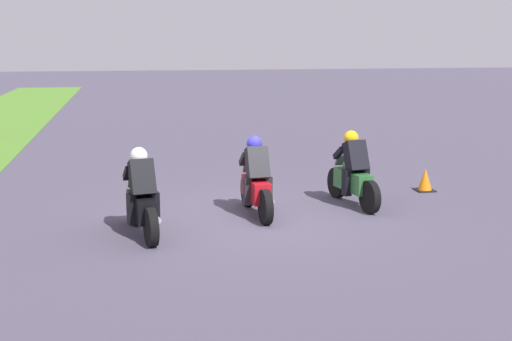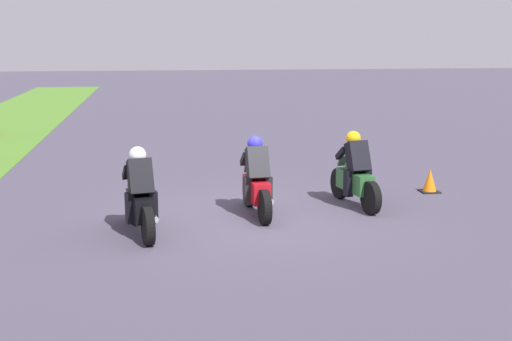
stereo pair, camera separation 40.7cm
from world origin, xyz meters
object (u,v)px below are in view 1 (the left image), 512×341
at_px(rider_lane_b, 256,183).
at_px(rider_lane_c, 142,199).
at_px(rider_lane_a, 353,175).
at_px(traffic_cone, 425,180).

height_order(rider_lane_b, rider_lane_c, same).
bearing_deg(rider_lane_a, rider_lane_c, 98.35).
xyz_separation_m(rider_lane_b, rider_lane_c, (-0.97, 2.17, 0.00)).
bearing_deg(traffic_cone, rider_lane_b, 108.35).
height_order(rider_lane_b, traffic_cone, rider_lane_b).
bearing_deg(rider_lane_b, traffic_cone, -75.42).
bearing_deg(rider_lane_b, rider_lane_a, -82.83).
bearing_deg(rider_lane_b, rider_lane_c, 110.32).
relative_size(rider_lane_a, rider_lane_b, 1.00).
bearing_deg(rider_lane_c, rider_lane_a, -82.58).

